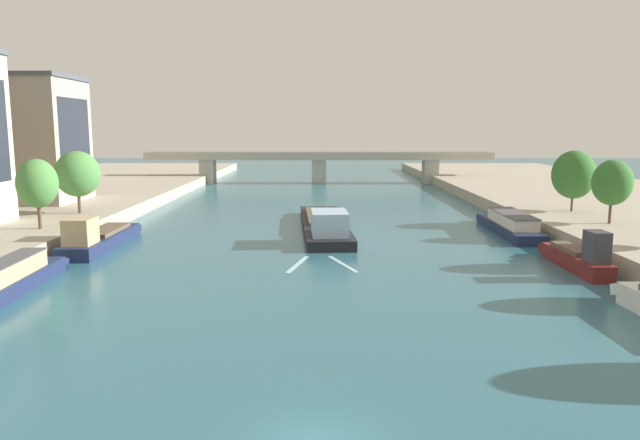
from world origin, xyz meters
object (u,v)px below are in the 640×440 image
object	(u,v)px
tree_right_by_lamp	(576,175)
tree_left_second	(80,174)
barge_midriver	(327,224)
bridge_far	(321,163)
tree_right_end_of_row	(615,183)
tree_left_distant	(40,183)
moored_boat_right_lone	(512,225)
moored_boat_left_upstream	(101,237)
moored_boat_left_midway	(17,277)
moored_boat_right_midway	(580,257)

from	to	relation	value
tree_right_by_lamp	tree_left_second	bearing A→B (deg)	-178.36
barge_midriver	bridge_far	distance (m)	56.37
tree_right_end_of_row	tree_right_by_lamp	distance (m)	8.64
tree_left_distant	moored_boat_right_lone	bearing A→B (deg)	8.32
tree_left_distant	moored_boat_left_upstream	bearing A→B (deg)	-10.24
moored_boat_left_midway	tree_right_end_of_row	xyz separation A→B (m)	(48.55, 18.37, 4.65)
tree_right_by_lamp	barge_midriver	bearing A→B (deg)	-171.25
moored_boat_left_upstream	tree_left_second	bearing A→B (deg)	118.87
barge_midriver	moored_boat_right_midway	xyz separation A→B (m)	(19.28, -16.85, 0.11)
moored_boat_left_upstream	tree_right_end_of_row	size ratio (longest dim) A/B	2.35
moored_boat_left_upstream	tree_right_by_lamp	distance (m)	49.99
moored_boat_left_upstream	tree_left_second	xyz separation A→B (m)	(-6.14, 11.14, 4.92)
moored_boat_right_midway	moored_boat_left_midway	bearing A→B (deg)	-171.64
barge_midriver	tree_left_second	distance (m)	27.28
moored_boat_right_lone	moored_boat_left_upstream	bearing A→B (deg)	-169.05
moored_boat_right_lone	tree_left_distant	distance (m)	46.20
barge_midriver	tree_right_end_of_row	bearing A→B (deg)	-9.03
tree_left_distant	tree_right_end_of_row	size ratio (longest dim) A/B	1.04
barge_midriver	tree_left_distant	distance (m)	27.73
moored_boat_left_upstream	bridge_far	size ratio (longest dim) A/B	0.21
moored_boat_left_midway	moored_boat_right_midway	distance (m)	40.62
moored_boat_left_midway	tree_right_by_lamp	distance (m)	55.70
barge_midriver	tree_left_distant	xyz separation A→B (m)	(-26.28, -7.41, 4.88)
tree_right_end_of_row	tree_left_distant	bearing A→B (deg)	-176.79
tree_right_by_lamp	moored_boat_left_upstream	bearing A→B (deg)	-165.23
tree_left_second	bridge_far	distance (m)	59.59
moored_boat_left_midway	moored_boat_right_lone	world-z (taller)	moored_boat_left_midway
moored_boat_left_midway	moored_boat_right_midway	xyz separation A→B (m)	(40.18, 5.90, 0.07)
moored_boat_left_midway	tree_right_end_of_row	size ratio (longest dim) A/B	2.08
moored_boat_left_midway	tree_left_distant	xyz separation A→B (m)	(-5.37, 15.34, 4.84)
tree_right_end_of_row	moored_boat_right_lone	bearing A→B (deg)	156.80
moored_boat_left_midway	tree_right_by_lamp	world-z (taller)	tree_right_by_lamp
moored_boat_right_midway	bridge_far	world-z (taller)	bridge_far
barge_midriver	bridge_far	xyz separation A→B (m)	(-0.69, 56.28, 3.10)
moored_boat_left_upstream	tree_left_distant	distance (m)	7.56
barge_midriver	bridge_far	world-z (taller)	bridge_far
tree_right_end_of_row	bridge_far	world-z (taller)	tree_right_end_of_row
moored_boat_left_midway	bridge_far	distance (m)	81.64
moored_boat_right_lone	tree_right_end_of_row	world-z (taller)	tree_right_end_of_row
moored_boat_left_midway	barge_midriver	bearing A→B (deg)	47.43
barge_midriver	tree_left_second	world-z (taller)	tree_left_second
tree_right_end_of_row	moored_boat_left_midway	bearing A→B (deg)	-159.28
barge_midriver	tree_right_by_lamp	world-z (taller)	tree_right_by_lamp
moored_boat_left_midway	tree_left_distant	distance (m)	16.96
barge_midriver	moored_boat_left_midway	world-z (taller)	barge_midriver
moored_boat_left_midway	bridge_far	xyz separation A→B (m)	(20.21, 79.04, 3.05)
moored_boat_right_lone	bridge_far	size ratio (longest dim) A/B	0.23
moored_boat_left_upstream	moored_boat_right_midway	xyz separation A→B (m)	(39.82, -8.41, 0.04)
tree_left_distant	bridge_far	bearing A→B (deg)	68.11
moored_boat_left_upstream	tree_right_end_of_row	world-z (taller)	tree_right_end_of_row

